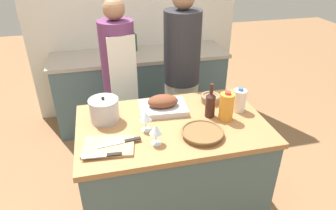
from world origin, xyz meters
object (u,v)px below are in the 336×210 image
roasting_pan (163,105)px  person_cook_aproned (120,77)px  wine_bottle_green (210,104)px  condiment_bottle_tall (135,43)px  person_cook_guest (182,69)px  wine_glass_right (145,117)px  cutting_board (109,146)px  wicker_basket (202,133)px  milk_jug (239,100)px  condiment_bottle_short (130,53)px  stock_pot (104,110)px  knife_paring (103,155)px  knife_chef (121,142)px  mixing_bowl (211,98)px  juice_jug (226,107)px  wine_glass_left (156,130)px

roasting_pan → person_cook_aproned: bearing=111.5°
wine_bottle_green → condiment_bottle_tall: bearing=101.5°
wine_bottle_green → person_cook_guest: size_ratio=0.16×
wine_bottle_green → wine_glass_right: wine_bottle_green is taller
cutting_board → wicker_basket: bearing=-1.5°
milk_jug → person_cook_guest: bearing=107.4°
condiment_bottle_short → roasting_pan: bearing=-85.1°
roasting_pan → milk_jug: milk_jug is taller
stock_pot → person_cook_aproned: bearing=76.3°
roasting_pan → milk_jug: size_ratio=1.98×
wicker_basket → knife_paring: wicker_basket is taller
knife_chef → condiment_bottle_short: (0.25, 1.58, 0.04)m
milk_jug → knife_paring: 1.10m
wicker_basket → knife_chef: 0.54m
mixing_bowl → milk_jug: (0.16, -0.18, 0.05)m
knife_chef → condiment_bottle_tall: bearing=79.3°
wine_bottle_green → condiment_bottle_short: bearing=107.3°
knife_chef → condiment_bottle_short: bearing=80.9°
roasting_pan → condiment_bottle_tall: size_ratio=1.78×
milk_jug → wine_glass_right: bearing=-172.2°
juice_jug → person_cook_guest: (-0.09, 0.86, -0.05)m
roasting_pan → wicker_basket: bearing=-64.6°
condiment_bottle_tall → juice_jug: bearing=-75.8°
person_cook_guest → condiment_bottle_short: bearing=114.6°
juice_jug → person_cook_guest: person_cook_guest is taller
wicker_basket → wine_glass_left: 0.33m
wine_glass_right → person_cook_aproned: bearing=95.9°
wine_glass_right → knife_chef: bearing=-144.2°
cutting_board → person_cook_guest: 1.27m
condiment_bottle_tall → condiment_bottle_short: 0.29m
wine_glass_right → knife_paring: size_ratio=0.59×
stock_pot → knife_paring: stock_pot is taller
roasting_pan → wine_bottle_green: wine_bottle_green is taller
wine_glass_left → stock_pot: bearing=129.6°
knife_paring → knife_chef: bearing=43.4°
wine_bottle_green → wine_glass_left: wine_bottle_green is taller
wine_glass_left → wine_glass_right: same height
milk_jug → wine_glass_right: (-0.74, -0.10, 0.02)m
juice_jug → knife_paring: bearing=-164.4°
knife_chef → wicker_basket: bearing=-2.7°
cutting_board → stock_pot: stock_pot is taller
wine_bottle_green → wine_glass_left: 0.52m
knife_paring → condiment_bottle_tall: condiment_bottle_tall is taller
wine_glass_left → cutting_board: bearing=174.6°
person_cook_guest → condiment_bottle_tall: bearing=99.6°
stock_pot → knife_paring: bearing=-94.5°
milk_jug → knife_chef: bearing=-165.8°
roasting_pan → wine_bottle_green: size_ratio=1.42×
juice_jug → condiment_bottle_tall: (-0.43, 1.71, -0.01)m
cutting_board → person_cook_aproned: size_ratio=0.22×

